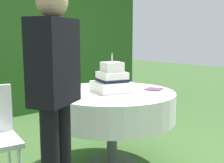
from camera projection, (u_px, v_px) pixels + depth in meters
The scene contains 6 objects.
cake_table at pixel (112, 105), 2.85m from camera, with size 1.23×1.23×0.75m.
wedding_cake at pixel (112, 81), 2.83m from camera, with size 0.42×0.42×0.38m.
serving_plate_near at pixel (87, 85), 3.22m from camera, with size 0.13×0.13×0.01m, color white.
serving_plate_far at pixel (139, 98), 2.52m from camera, with size 0.11×0.11×0.01m, color white.
napkin_stack at pixel (154, 89), 2.93m from camera, with size 0.15×0.15×0.01m, color #603856.
standing_person at pixel (55, 92), 1.89m from camera, with size 0.41×0.34×1.60m.
Camera 1 is at (-1.89, -2.04, 1.29)m, focal length 46.64 mm.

